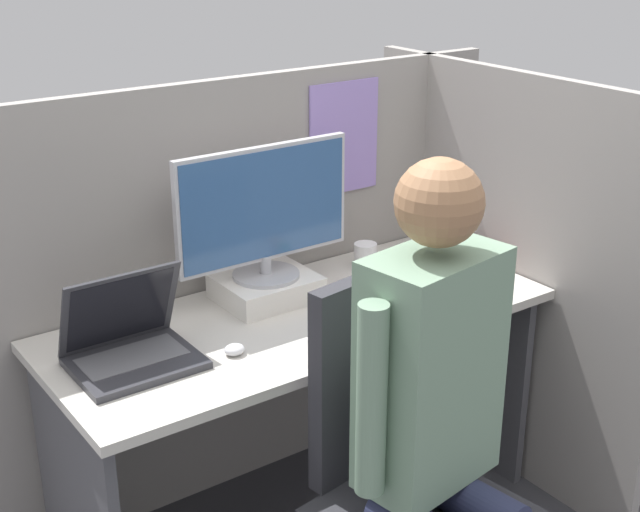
# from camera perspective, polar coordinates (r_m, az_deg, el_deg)

# --- Properties ---
(cubicle_panel_back) EXTENTS (2.03, 0.05, 1.41)m
(cubicle_panel_back) POSITION_cam_1_polar(r_m,az_deg,el_deg) (2.97, -5.01, -2.10)
(cubicle_panel_back) COLOR gray
(cubicle_panel_back) RESTS_ON ground
(cubicle_panel_right) EXTENTS (0.04, 1.27, 1.41)m
(cubicle_panel_right) POSITION_cam_1_polar(r_m,az_deg,el_deg) (3.13, 11.47, -1.23)
(cubicle_panel_right) COLOR gray
(cubicle_panel_right) RESTS_ON ground
(desk) EXTENTS (1.53, 0.65, 0.75)m
(desk) POSITION_cam_1_polar(r_m,az_deg,el_deg) (2.76, -1.25, -7.16)
(desk) COLOR beige
(desk) RESTS_ON ground
(paper_box) EXTENTS (0.29, 0.25, 0.08)m
(paper_box) POSITION_cam_1_polar(r_m,az_deg,el_deg) (2.78, -3.46, -2.02)
(paper_box) COLOR white
(paper_box) RESTS_ON desk
(monitor) EXTENTS (0.59, 0.21, 0.41)m
(monitor) POSITION_cam_1_polar(r_m,az_deg,el_deg) (2.69, -3.61, 2.91)
(monitor) COLOR #B2B2B7
(monitor) RESTS_ON paper_box
(laptop) EXTENTS (0.33, 0.26, 0.26)m
(laptop) POSITION_cam_1_polar(r_m,az_deg,el_deg) (2.44, -12.04, -5.66)
(laptop) COLOR #2D2D33
(laptop) RESTS_ON desk
(mouse) EXTENTS (0.06, 0.05, 0.03)m
(mouse) POSITION_cam_1_polar(r_m,az_deg,el_deg) (2.45, -5.50, -5.98)
(mouse) COLOR silver
(mouse) RESTS_ON desk
(stapler) EXTENTS (0.04, 0.16, 0.05)m
(stapler) POSITION_cam_1_polar(r_m,az_deg,el_deg) (3.01, 9.92, -0.60)
(stapler) COLOR #A31919
(stapler) RESTS_ON desk
(carrot_toy) EXTENTS (0.05, 0.15, 0.05)m
(carrot_toy) POSITION_cam_1_polar(r_m,az_deg,el_deg) (2.64, 5.76, -3.65)
(carrot_toy) COLOR orange
(carrot_toy) RESTS_ON desk
(office_chair) EXTENTS (0.54, 0.58, 1.03)m
(office_chair) POSITION_cam_1_polar(r_m,az_deg,el_deg) (2.40, 5.26, -13.47)
(office_chair) COLOR #2D2D33
(office_chair) RESTS_ON ground
(person) EXTENTS (0.48, 0.43, 1.39)m
(person) POSITION_cam_1_polar(r_m,az_deg,el_deg) (2.14, 7.65, -9.26)
(person) COLOR #282D4C
(person) RESTS_ON ground
(coffee_mug) EXTENTS (0.08, 0.08, 0.08)m
(coffee_mug) POSITION_cam_1_polar(r_m,az_deg,el_deg) (3.02, 2.92, 0.04)
(coffee_mug) COLOR white
(coffee_mug) RESTS_ON desk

